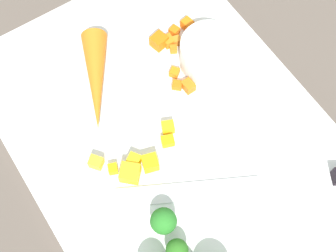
{
  "coord_description": "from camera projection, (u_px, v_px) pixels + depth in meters",
  "views": [
    {
      "loc": [
        0.2,
        -0.13,
        0.56
      ],
      "look_at": [
        0.0,
        0.0,
        0.02
      ],
      "focal_mm": 51.61,
      "sensor_mm": 36.0,
      "label": 1
    }
  ],
  "objects": [
    {
      "name": "pepper_dice_3",
      "position": [
        169.0,
        126.0,
        0.59
      ],
      "size": [
        0.02,
        0.02,
        0.01
      ],
      "primitive_type": "cube",
      "rotation": [
        0.0,
        0.0,
        2.73
      ],
      "color": "yellow",
      "rests_on": "cutting_board"
    },
    {
      "name": "pepper_dice_4",
      "position": [
        150.0,
        163.0,
        0.57
      ],
      "size": [
        0.02,
        0.02,
        0.02
      ],
      "primitive_type": "cube",
      "rotation": [
        0.0,
        0.0,
        1.27
      ],
      "color": "yellow",
      "rests_on": "cutting_board"
    },
    {
      "name": "carrot_dice_1",
      "position": [
        159.0,
        41.0,
        0.64
      ],
      "size": [
        0.02,
        0.02,
        0.02
      ],
      "primitive_type": "cube",
      "rotation": [
        0.0,
        0.0,
        0.23
      ],
      "color": "orange",
      "rests_on": "cutting_board"
    },
    {
      "name": "pepper_dice_6",
      "position": [
        168.0,
        141.0,
        0.59
      ],
      "size": [
        0.02,
        0.02,
        0.01
      ],
      "primitive_type": "cube",
      "rotation": [
        0.0,
        0.0,
        2.77
      ],
      "color": "yellow",
      "rests_on": "cutting_board"
    },
    {
      "name": "broccoli_floret_3",
      "position": [
        177.0,
        250.0,
        0.52
      ],
      "size": [
        0.03,
        0.03,
        0.03
      ],
      "color": "#92B865",
      "rests_on": "cutting_board"
    },
    {
      "name": "carrot_dice_6",
      "position": [
        177.0,
        85.0,
        0.62
      ],
      "size": [
        0.02,
        0.02,
        0.01
      ],
      "primitive_type": "cube",
      "rotation": [
        0.0,
        0.0,
        2.38
      ],
      "color": "orange",
      "rests_on": "cutting_board"
    },
    {
      "name": "whole_carrot",
      "position": [
        96.0,
        81.0,
        0.61
      ],
      "size": [
        0.14,
        0.09,
        0.03
      ],
      "primitive_type": "cone",
      "rotation": [
        1.57,
        0.0,
        1.09
      ],
      "color": "orange",
      "rests_on": "cutting_board"
    },
    {
      "name": "carrot_dice_7",
      "position": [
        188.0,
        86.0,
        0.62
      ],
      "size": [
        0.02,
        0.01,
        0.01
      ],
      "primitive_type": "cube",
      "rotation": [
        0.0,
        0.0,
        1.61
      ],
      "color": "orange",
      "rests_on": "cutting_board"
    },
    {
      "name": "prep_bowl",
      "position": [
        209.0,
        53.0,
        0.62
      ],
      "size": [
        0.08,
        0.08,
        0.04
      ],
      "primitive_type": "cylinder",
      "color": "white",
      "rests_on": "cutting_board"
    },
    {
      "name": "cutting_board",
      "position": [
        168.0,
        131.0,
        0.6
      ],
      "size": [
        0.48,
        0.36,
        0.01
      ],
      "primitive_type": "cube",
      "color": "white",
      "rests_on": "ground_plane"
    },
    {
      "name": "chef_knife",
      "position": [
        308.0,
        180.0,
        0.56
      ],
      "size": [
        0.17,
        0.3,
        0.02
      ],
      "rotation": [
        0.0,
        0.0,
        4.22
      ],
      "color": "silver",
      "rests_on": "cutting_board"
    },
    {
      "name": "pepper_dice_0",
      "position": [
        96.0,
        162.0,
        0.57
      ],
      "size": [
        0.02,
        0.02,
        0.01
      ],
      "primitive_type": "cube",
      "rotation": [
        0.0,
        0.0,
        2.22
      ],
      "color": "yellow",
      "rests_on": "cutting_board"
    },
    {
      "name": "carrot_dice_0",
      "position": [
        173.0,
        49.0,
        0.64
      ],
      "size": [
        0.01,
        0.01,
        0.01
      ],
      "primitive_type": "cube",
      "rotation": [
        0.0,
        0.0,
        2.69
      ],
      "color": "orange",
      "rests_on": "cutting_board"
    },
    {
      "name": "carrot_dice_5",
      "position": [
        187.0,
        24.0,
        0.65
      ],
      "size": [
        0.02,
        0.02,
        0.01
      ],
      "primitive_type": "cube",
      "rotation": [
        0.0,
        0.0,
        1.75
      ],
      "color": "orange",
      "rests_on": "cutting_board"
    },
    {
      "name": "carrot_dice_2",
      "position": [
        177.0,
        41.0,
        0.64
      ],
      "size": [
        0.01,
        0.01,
        0.01
      ],
      "primitive_type": "cube",
      "rotation": [
        0.0,
        0.0,
        2.83
      ],
      "color": "orange",
      "rests_on": "cutting_board"
    },
    {
      "name": "broccoli_floret_0",
      "position": [
        164.0,
        221.0,
        0.53
      ],
      "size": [
        0.03,
        0.03,
        0.04
      ],
      "color": "#8FC35C",
      "rests_on": "cutting_board"
    },
    {
      "name": "pepper_dice_5",
      "position": [
        134.0,
        160.0,
        0.57
      ],
      "size": [
        0.02,
        0.02,
        0.02
      ],
      "primitive_type": "cube",
      "rotation": [
        0.0,
        0.0,
        0.58
      ],
      "color": "yellow",
      "rests_on": "cutting_board"
    },
    {
      "name": "ground_plane",
      "position": [
        168.0,
        133.0,
        0.61
      ],
      "size": [
        4.0,
        4.0,
        0.0
      ],
      "primitive_type": "plane",
      "color": "#5B4F47"
    },
    {
      "name": "carrot_dice_4",
      "position": [
        174.0,
        31.0,
        0.65
      ],
      "size": [
        0.01,
        0.01,
        0.01
      ],
      "primitive_type": "cube",
      "rotation": [
        0.0,
        0.0,
        1.9
      ],
      "color": "orange",
      "rests_on": "cutting_board"
    },
    {
      "name": "pepper_dice_1",
      "position": [
        130.0,
        173.0,
        0.56
      ],
      "size": [
        0.03,
        0.03,
        0.02
      ],
      "primitive_type": "cube",
      "rotation": [
        0.0,
        0.0,
        2.39
      ],
      "color": "yellow",
      "rests_on": "cutting_board"
    },
    {
      "name": "carrot_dice_8",
      "position": [
        174.0,
        72.0,
        0.63
      ],
      "size": [
        0.02,
        0.02,
        0.01
      ],
      "primitive_type": "cube",
      "rotation": [
        0.0,
        0.0,
        2.19
      ],
      "color": "orange",
      "rests_on": "cutting_board"
    },
    {
      "name": "carrot_dice_3",
      "position": [
        201.0,
        27.0,
        0.66
      ],
      "size": [
        0.01,
        0.01,
        0.01
      ],
      "primitive_type": "cube",
      "rotation": [
        0.0,
        0.0,
        1.84
      ],
      "color": "orange",
      "rests_on": "cutting_board"
    },
    {
      "name": "pepper_dice_2",
      "position": [
        113.0,
        169.0,
        0.57
      ],
      "size": [
        0.01,
        0.01,
        0.01
      ],
      "primitive_type": "cube",
      "rotation": [
        0.0,
        0.0,
        1.19
      ],
      "color": "yellow",
      "rests_on": "cutting_board"
    },
    {
      "name": "carrot_dice_9",
      "position": [
        168.0,
        41.0,
        0.64
      ],
      "size": [
        0.02,
        0.01,
        0.01
      ],
      "primitive_type": "cube",
      "rotation": [
        0.0,
        0.0,
        1.48
      ],
      "color": "orange",
      "rests_on": "cutting_board"
    }
  ]
}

